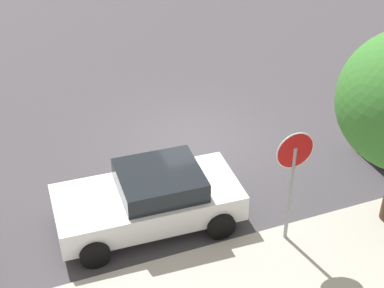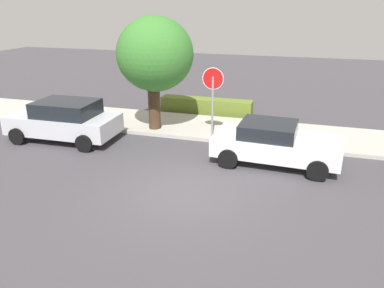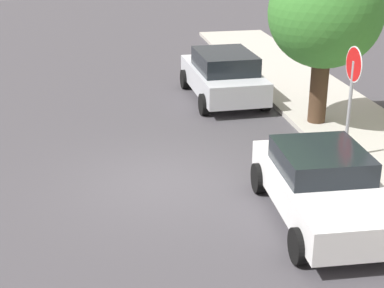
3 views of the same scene
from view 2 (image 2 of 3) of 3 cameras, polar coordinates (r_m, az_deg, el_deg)
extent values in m
plane|color=#423F44|center=(10.75, -1.04, -7.08)|extent=(60.00, 60.00, 0.00)
cube|color=#B2ADA3|center=(15.69, 5.18, 2.25)|extent=(32.00, 3.06, 0.14)
cylinder|color=gray|center=(14.31, 3.13, 5.36)|extent=(0.08, 0.08, 2.47)
cylinder|color=white|center=(14.05, 3.22, 9.92)|extent=(0.82, 0.03, 0.82)
cylinder|color=red|center=(14.05, 3.22, 9.92)|extent=(0.77, 0.04, 0.77)
cube|color=white|center=(12.60, 12.66, -0.27)|extent=(4.12, 2.02, 0.61)
cube|color=black|center=(12.45, 11.55, 2.20)|extent=(1.85, 1.69, 0.46)
cylinder|color=black|center=(13.50, 18.86, -0.80)|extent=(0.65, 0.25, 0.64)
cylinder|color=black|center=(11.80, 18.58, -3.88)|extent=(0.65, 0.25, 0.64)
cylinder|color=black|center=(13.75, 7.41, 0.57)|extent=(0.65, 0.25, 0.64)
cylinder|color=black|center=(12.08, 5.52, -2.25)|extent=(0.65, 0.25, 0.64)
cube|color=silver|center=(15.27, -18.95, 2.95)|extent=(4.20, 1.97, 0.69)
cube|color=black|center=(14.99, -18.61, 5.18)|extent=(2.27, 1.70, 0.56)
cylinder|color=black|center=(15.41, -12.52, 2.47)|extent=(0.64, 0.23, 0.64)
cylinder|color=black|center=(13.88, -16.08, 0.10)|extent=(0.64, 0.23, 0.64)
cylinder|color=black|center=(16.89, -21.06, 3.16)|extent=(0.64, 0.23, 0.64)
cylinder|color=black|center=(15.51, -25.06, 1.08)|extent=(0.64, 0.23, 0.64)
cylinder|color=#422D1E|center=(15.38, -5.78, 5.91)|extent=(0.49, 0.49, 2.23)
ellipsoid|color=#387A2D|center=(14.90, -5.66, 13.48)|extent=(2.98, 2.98, 2.87)
cube|color=olive|center=(18.07, 2.18, 5.78)|extent=(4.40, 0.77, 0.73)
camera|label=1|loc=(21.92, 25.21, 29.09)|focal=55.00mm
camera|label=3|loc=(11.50, 69.13, 10.98)|focal=55.00mm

